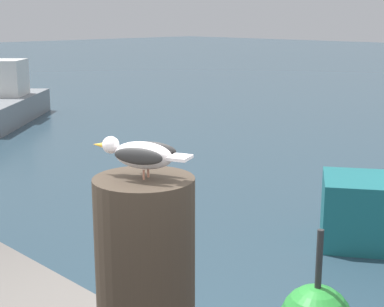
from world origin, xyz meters
TOP-DOWN VIEW (x-y plane):
  - seagull at (0.64, -0.59)m, footprint 0.38×0.21m

SIDE VIEW (x-z plane):
  - seagull at x=0.64m, z-range 2.30..2.45m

